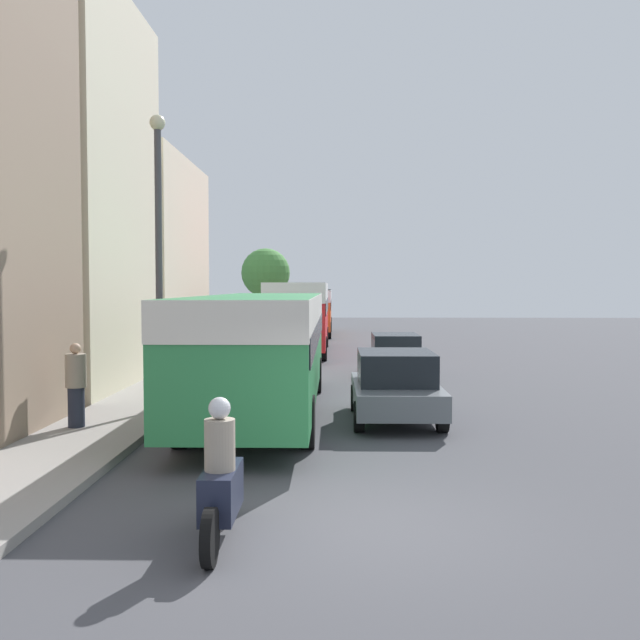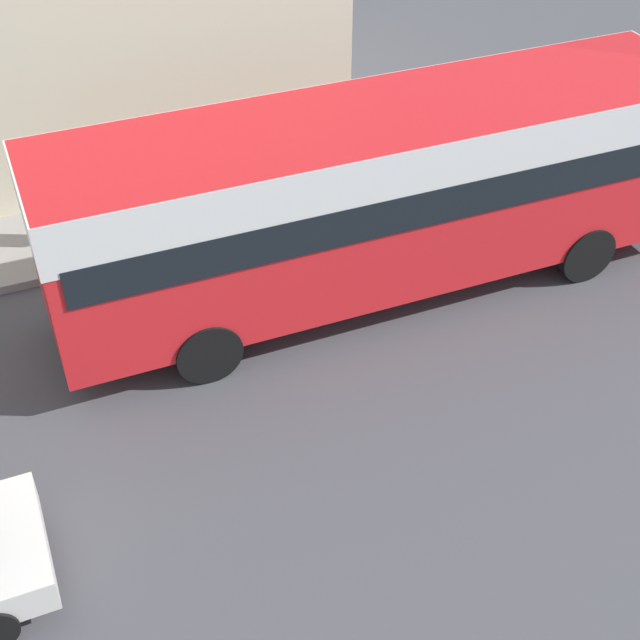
# 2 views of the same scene
# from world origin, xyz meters

# --- Properties ---
(bus_following) EXTENTS (2.50, 10.62, 3.16)m
(bus_following) POSITION_xyz_m (-1.86, 23.20, 2.05)
(bus_following) COLOR red
(bus_following) RESTS_ON ground_plane
(pedestrian_walking_away) EXTENTS (0.41, 0.41, 1.58)m
(pedestrian_walking_away) POSITION_xyz_m (-4.84, 18.76, 0.95)
(pedestrian_walking_away) COLOR #232838
(pedestrian_walking_away) RESTS_ON sidewalk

